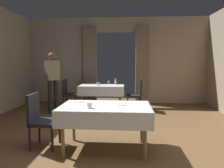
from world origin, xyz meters
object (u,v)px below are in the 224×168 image
(dining_table_mid, at_px, (106,111))
(glass_mid_c, at_px, (90,105))
(chair_far_left, at_px, (68,92))
(glass_far_c, at_px, (109,82))
(plate_mid_a, at_px, (121,104))
(glass_far_d, at_px, (98,84))
(flower_vase_far, at_px, (115,81))
(plate_far_b, at_px, (96,84))
(person_waiter_by_doorway, at_px, (52,78))
(dining_table_far, at_px, (102,88))
(chair_far_right, at_px, (137,93))
(chair_mid_left, at_px, (40,118))
(plate_mid_b, at_px, (78,102))

(dining_table_mid, bearing_deg, glass_mid_c, -136.65)
(dining_table_mid, bearing_deg, chair_far_left, 116.20)
(chair_far_left, distance_m, glass_far_c, 1.31)
(plate_mid_a, relative_size, glass_far_d, 1.99)
(flower_vase_far, xyz_separation_m, plate_far_b, (-0.62, 0.07, -0.10))
(chair_far_left, distance_m, person_waiter_by_doorway, 0.87)
(dining_table_mid, relative_size, flower_vase_far, 7.69)
(plate_far_b, xyz_separation_m, person_waiter_by_doorway, (-1.12, -0.84, 0.27))
(chair_far_left, xyz_separation_m, plate_mid_a, (1.73, -2.95, 0.24))
(dining_table_far, bearing_deg, person_waiter_by_doorway, -153.78)
(dining_table_far, bearing_deg, glass_far_d, -135.36)
(chair_far_left, bearing_deg, chair_far_right, -1.98)
(plate_far_b, xyz_separation_m, glass_far_c, (0.38, 0.12, 0.05))
(chair_mid_left, height_order, plate_far_b, chair_mid_left)
(chair_far_right, relative_size, flower_vase_far, 4.78)
(flower_vase_far, xyz_separation_m, person_waiter_by_doorway, (-1.74, -0.77, 0.17))
(plate_far_b, bearing_deg, dining_table_far, -41.29)
(chair_mid_left, distance_m, flower_vase_far, 3.32)
(dining_table_mid, xyz_separation_m, chair_far_right, (0.65, 2.94, -0.14))
(plate_mid_b, bearing_deg, person_waiter_by_doorway, 120.32)
(dining_table_mid, distance_m, plate_mid_a, 0.28)
(person_waiter_by_doorway, bearing_deg, plate_far_b, 36.72)
(dining_table_mid, xyz_separation_m, chair_mid_left, (-1.13, 0.02, -0.14))
(chair_mid_left, relative_size, chair_far_left, 1.00)
(plate_mid_a, height_order, plate_far_b, same)
(plate_mid_a, distance_m, glass_mid_c, 0.56)
(plate_mid_a, bearing_deg, plate_mid_b, 166.23)
(dining_table_far, height_order, glass_mid_c, glass_mid_c)
(chair_mid_left, bearing_deg, chair_far_right, 58.59)
(dining_table_mid, height_order, chair_far_right, chair_far_right)
(glass_far_c, relative_size, person_waiter_by_doorway, 0.06)
(chair_far_right, distance_m, glass_mid_c, 3.29)
(glass_far_d, xyz_separation_m, person_waiter_by_doorway, (-1.22, -0.55, 0.23))
(glass_far_c, height_order, person_waiter_by_doorway, person_waiter_by_doorway)
(flower_vase_far, distance_m, glass_far_d, 0.56)
(plate_mid_a, distance_m, plate_far_b, 3.25)
(chair_mid_left, distance_m, plate_mid_b, 0.70)
(dining_table_mid, xyz_separation_m, plate_mid_a, (0.25, 0.07, 0.10))
(dining_table_far, xyz_separation_m, plate_mid_b, (-0.10, -2.76, 0.11))
(plate_mid_a, distance_m, glass_far_d, 2.94)
(glass_mid_c, bearing_deg, chair_far_left, 111.24)
(plate_mid_b, bearing_deg, plate_far_b, 92.08)
(chair_far_right, bearing_deg, dining_table_far, 176.25)
(chair_mid_left, height_order, glass_far_d, chair_mid_left)
(glass_mid_c, bearing_deg, glass_far_c, 90.18)
(chair_mid_left, xyz_separation_m, plate_mid_b, (0.62, 0.24, 0.24))
(chair_far_right, bearing_deg, glass_far_c, 157.47)
(chair_far_left, bearing_deg, plate_mid_a, -59.57)
(flower_vase_far, relative_size, person_waiter_by_doorway, 0.11)
(glass_mid_c, relative_size, plate_far_b, 0.42)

